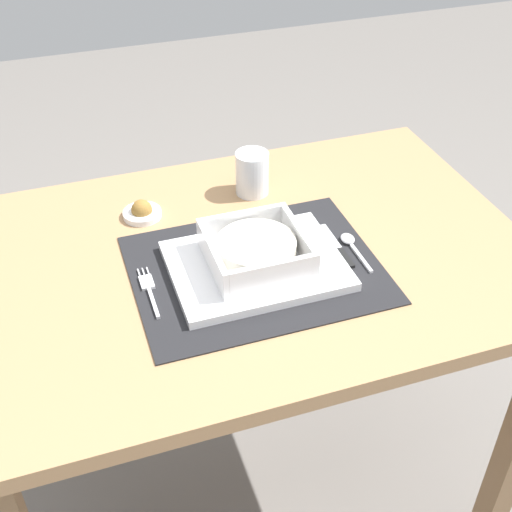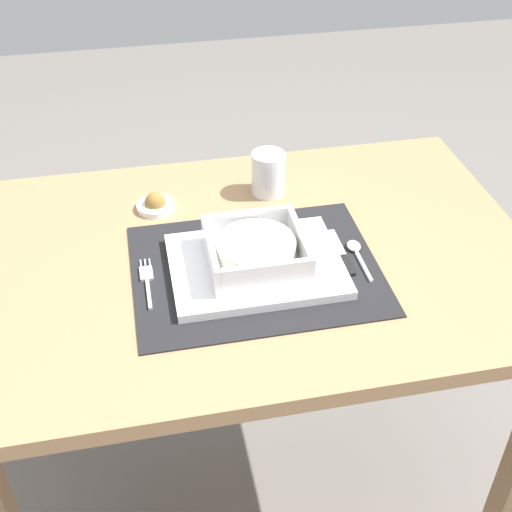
{
  "view_description": "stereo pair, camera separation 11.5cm",
  "coord_description": "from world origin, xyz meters",
  "px_view_note": "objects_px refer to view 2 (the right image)",
  "views": [
    {
      "loc": [
        -0.29,
        -0.91,
        1.46
      ],
      "look_at": [
        0.0,
        -0.05,
        0.76
      ],
      "focal_mm": 47.8,
      "sensor_mm": 36.0,
      "label": 1
    },
    {
      "loc": [
        -0.18,
        -0.94,
        1.46
      ],
      "look_at": [
        0.0,
        -0.05,
        0.76
      ],
      "focal_mm": 47.8,
      "sensor_mm": 36.0,
      "label": 2
    }
  ],
  "objects_px": {
    "drinking_glass": "(268,176)",
    "porridge_bowl": "(256,251)",
    "spoon": "(356,250)",
    "butter_knife": "(342,255)",
    "dining_table": "(251,298)",
    "condiment_saucer": "(155,204)",
    "fork": "(147,279)"
  },
  "relations": [
    {
      "from": "butter_knife",
      "to": "fork",
      "type": "bearing_deg",
      "value": 175.27
    },
    {
      "from": "drinking_glass",
      "to": "porridge_bowl",
      "type": "bearing_deg",
      "value": -106.93
    },
    {
      "from": "dining_table",
      "to": "spoon",
      "type": "distance_m",
      "value": 0.22
    },
    {
      "from": "porridge_bowl",
      "to": "butter_knife",
      "type": "xyz_separation_m",
      "value": [
        0.16,
        0.01,
        -0.04
      ]
    },
    {
      "from": "porridge_bowl",
      "to": "spoon",
      "type": "bearing_deg",
      "value": 3.95
    },
    {
      "from": "condiment_saucer",
      "to": "spoon",
      "type": "bearing_deg",
      "value": -32.46
    },
    {
      "from": "spoon",
      "to": "butter_knife",
      "type": "relative_size",
      "value": 0.86
    },
    {
      "from": "porridge_bowl",
      "to": "spoon",
      "type": "distance_m",
      "value": 0.19
    },
    {
      "from": "spoon",
      "to": "drinking_glass",
      "type": "relative_size",
      "value": 1.29
    },
    {
      "from": "dining_table",
      "to": "condiment_saucer",
      "type": "bearing_deg",
      "value": 131.23
    },
    {
      "from": "dining_table",
      "to": "condiment_saucer",
      "type": "xyz_separation_m",
      "value": [
        -0.15,
        0.17,
        0.12
      ]
    },
    {
      "from": "fork",
      "to": "condiment_saucer",
      "type": "xyz_separation_m",
      "value": [
        0.03,
        0.22,
        0.01
      ]
    },
    {
      "from": "butter_knife",
      "to": "drinking_glass",
      "type": "relative_size",
      "value": 1.51
    },
    {
      "from": "porridge_bowl",
      "to": "drinking_glass",
      "type": "height_order",
      "value": "drinking_glass"
    },
    {
      "from": "fork",
      "to": "condiment_saucer",
      "type": "height_order",
      "value": "condiment_saucer"
    },
    {
      "from": "butter_knife",
      "to": "drinking_glass",
      "type": "bearing_deg",
      "value": 105.03
    },
    {
      "from": "fork",
      "to": "butter_knife",
      "type": "height_order",
      "value": "butter_knife"
    },
    {
      "from": "dining_table",
      "to": "spoon",
      "type": "relative_size",
      "value": 8.93
    },
    {
      "from": "dining_table",
      "to": "butter_knife",
      "type": "xyz_separation_m",
      "value": [
        0.16,
        -0.05,
        0.11
      ]
    },
    {
      "from": "butter_knife",
      "to": "condiment_saucer",
      "type": "distance_m",
      "value": 0.38
    },
    {
      "from": "dining_table",
      "to": "condiment_saucer",
      "type": "height_order",
      "value": "condiment_saucer"
    },
    {
      "from": "drinking_glass",
      "to": "dining_table",
      "type": "bearing_deg",
      "value": -111.13
    },
    {
      "from": "butter_knife",
      "to": "dining_table",
      "type": "bearing_deg",
      "value": 159.38
    },
    {
      "from": "dining_table",
      "to": "spoon",
      "type": "xyz_separation_m",
      "value": [
        0.18,
        -0.04,
        0.11
      ]
    },
    {
      "from": "spoon",
      "to": "condiment_saucer",
      "type": "xyz_separation_m",
      "value": [
        -0.34,
        0.21,
        0.0
      ]
    },
    {
      "from": "dining_table",
      "to": "butter_knife",
      "type": "distance_m",
      "value": 0.2
    },
    {
      "from": "dining_table",
      "to": "porridge_bowl",
      "type": "bearing_deg",
      "value": -90.29
    },
    {
      "from": "fork",
      "to": "spoon",
      "type": "xyz_separation_m",
      "value": [
        0.37,
        0.0,
        0.0
      ]
    },
    {
      "from": "fork",
      "to": "drinking_glass",
      "type": "xyz_separation_m",
      "value": [
        0.26,
        0.23,
        0.03
      ]
    },
    {
      "from": "condiment_saucer",
      "to": "drinking_glass",
      "type": "bearing_deg",
      "value": 3.8
    },
    {
      "from": "spoon",
      "to": "butter_knife",
      "type": "height_order",
      "value": "spoon"
    },
    {
      "from": "drinking_glass",
      "to": "condiment_saucer",
      "type": "xyz_separation_m",
      "value": [
        -0.23,
        -0.01,
        -0.03
      ]
    }
  ]
}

